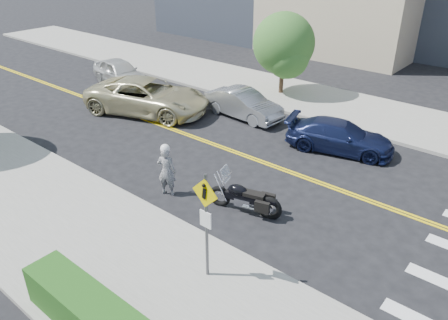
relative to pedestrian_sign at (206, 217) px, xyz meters
name	(u,v)px	position (x,y,z in m)	size (l,w,h in m)	color
ground_plane	(233,151)	(-4.20, 6.31, -1.96)	(120.00, 120.00, 0.00)	black
sidewalk_near	(76,235)	(-4.20, -1.19, -1.89)	(60.00, 5.00, 0.15)	#9E9B91
sidewalk_far	(320,102)	(-4.20, 13.81, -1.89)	(60.00, 5.00, 0.15)	#9E9B91
pedestrian_sign	(206,217)	(0.00, 0.00, 0.00)	(0.78, 0.08, 3.00)	#4C4C51
motorcyclist	(166,170)	(-3.86, 2.28, -1.01)	(0.77, 0.66, 1.90)	silver
motorcycle	(245,192)	(-1.15, 3.13, -1.22)	(2.42, 0.74, 1.48)	black
suv	(148,96)	(-10.22, 7.05, -1.10)	(2.84, 6.17, 1.71)	beige
parked_car_white	(120,72)	(-15.01, 9.11, -1.22)	(1.74, 4.33, 1.48)	silver
parked_car_silver	(244,104)	(-6.17, 9.63, -1.28)	(1.43, 4.11, 1.35)	#919498
parked_car_blue	(340,136)	(-0.87, 9.21, -1.32)	(1.78, 4.38, 1.27)	#18214A
tree_far_a	(284,44)	(-6.57, 13.59, 0.89)	(3.29, 3.29, 4.50)	#382619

